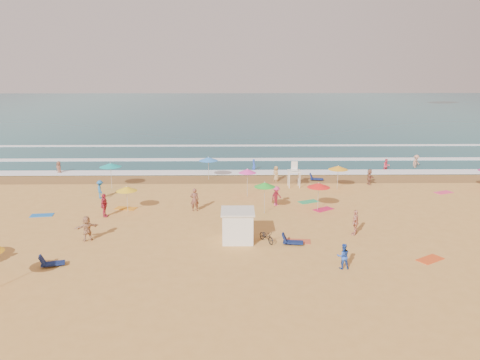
{
  "coord_description": "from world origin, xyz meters",
  "views": [
    {
      "loc": [
        -0.39,
        -34.07,
        11.5
      ],
      "look_at": [
        0.17,
        6.0,
        1.5
      ],
      "focal_mm": 35.0,
      "sensor_mm": 36.0,
      "label": 1
    }
  ],
  "objects": [
    {
      "name": "ground",
      "position": [
        0.0,
        0.0,
        0.0
      ],
      "size": [
        220.0,
        220.0,
        0.0
      ],
      "primitive_type": "plane",
      "color": "gold",
      "rests_on": "ground"
    },
    {
      "name": "cabana",
      "position": [
        -0.13,
        -4.74,
        1.0
      ],
      "size": [
        2.0,
        2.0,
        2.0
      ],
      "primitive_type": "cube",
      "color": "white",
      "rests_on": "ground"
    },
    {
      "name": "towels",
      "position": [
        -0.24,
        -3.32,
        0.01
      ],
      "size": [
        47.51,
        23.03,
        0.03
      ],
      "color": "#B5163A",
      "rests_on": "ground"
    },
    {
      "name": "ocean",
      "position": [
        0.0,
        84.0,
        0.0
      ],
      "size": [
        220.0,
        140.0,
        0.18
      ],
      "primitive_type": "cube",
      "color": "#0C4756",
      "rests_on": "ground"
    },
    {
      "name": "surf_foam",
      "position": [
        0.0,
        21.32,
        0.1
      ],
      "size": [
        200.0,
        18.7,
        0.05
      ],
      "color": "white",
      "rests_on": "ground"
    },
    {
      "name": "beach_umbrellas",
      "position": [
        2.09,
        0.59,
        2.13
      ],
      "size": [
        63.28,
        27.18,
        0.78
      ],
      "color": "red",
      "rests_on": "ground"
    },
    {
      "name": "beachgoers",
      "position": [
        -2.03,
        3.52,
        0.79
      ],
      "size": [
        45.38,
        27.48,
        2.11
      ],
      "color": "tan",
      "rests_on": "ground"
    },
    {
      "name": "lifeguard_stand",
      "position": [
        5.38,
        9.24,
        1.05
      ],
      "size": [
        1.2,
        1.2,
        2.1
      ],
      "primitive_type": null,
      "color": "white",
      "rests_on": "ground"
    },
    {
      "name": "cabana_roof",
      "position": [
        -0.13,
        -4.74,
        2.06
      ],
      "size": [
        2.2,
        2.2,
        0.12
      ],
      "primitive_type": "cube",
      "color": "silver",
      "rests_on": "cabana"
    },
    {
      "name": "bicycle",
      "position": [
        1.77,
        -5.04,
        0.41
      ],
      "size": [
        1.26,
        1.63,
        0.82
      ],
      "primitive_type": "imported",
      "rotation": [
        0.0,
        0.0,
        0.52
      ],
      "color": "black",
      "rests_on": "ground"
    },
    {
      "name": "wet_sand",
      "position": [
        0.0,
        12.5,
        0.01
      ],
      "size": [
        220.0,
        220.0,
        0.0
      ],
      "primitive_type": "plane",
      "color": "olive",
      "rests_on": "ground"
    },
    {
      "name": "loungers",
      "position": [
        10.21,
        -4.35,
        0.17
      ],
      "size": [
        51.43,
        26.32,
        0.34
      ],
      "color": "#0F1B4B",
      "rests_on": "ground"
    }
  ]
}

